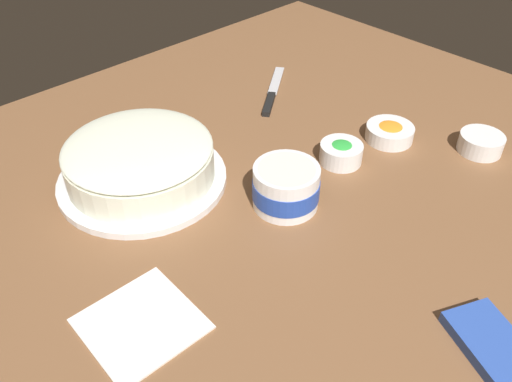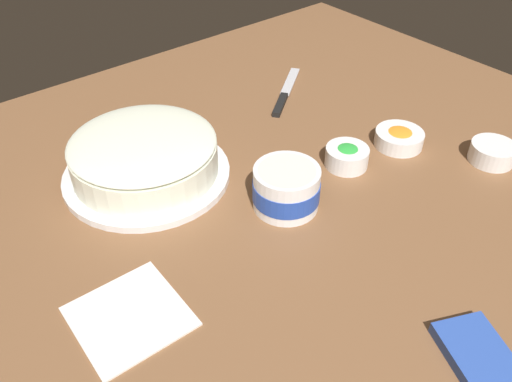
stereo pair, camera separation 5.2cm
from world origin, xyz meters
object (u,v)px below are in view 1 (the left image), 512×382
(frosted_cake, at_px, (140,163))
(sprinkle_bowl_green, at_px, (341,152))
(frosting_tub, at_px, (286,186))
(sprinkle_bowl_pink, at_px, (481,143))
(sprinkle_bowl_orange, at_px, (390,132))
(spreading_knife, at_px, (272,94))
(paper_napkin, at_px, (141,323))
(candy_box_lower, at_px, (494,347))

(frosted_cake, height_order, sprinkle_bowl_green, frosted_cake)
(frosting_tub, bearing_deg, sprinkle_bowl_pink, 69.03)
(frosted_cake, bearing_deg, sprinkle_bowl_orange, 63.00)
(sprinkle_bowl_orange, bearing_deg, frosting_tub, -90.75)
(spreading_knife, bearing_deg, frosted_cake, -80.75)
(sprinkle_bowl_pink, distance_m, paper_napkin, 0.75)
(frosting_tub, xyz_separation_m, sprinkle_bowl_green, (-0.02, 0.17, -0.02))
(sprinkle_bowl_orange, relative_size, paper_napkin, 0.66)
(frosting_tub, distance_m, sprinkle_bowl_green, 0.18)
(frosting_tub, distance_m, spreading_knife, 0.40)
(paper_napkin, bearing_deg, candy_box_lower, 41.21)
(frosting_tub, relative_size, sprinkle_bowl_pink, 1.35)
(frosting_tub, xyz_separation_m, spreading_knife, (-0.30, 0.26, -0.03))
(frosted_cake, height_order, sprinkle_bowl_pink, frosted_cake)
(spreading_knife, distance_m, sprinkle_bowl_green, 0.29)
(sprinkle_bowl_orange, distance_m, paper_napkin, 0.65)
(sprinkle_bowl_green, bearing_deg, paper_napkin, -83.57)
(sprinkle_bowl_orange, height_order, sprinkle_bowl_pink, sprinkle_bowl_pink)
(frosted_cake, bearing_deg, paper_napkin, -34.71)
(sprinkle_bowl_orange, relative_size, sprinkle_bowl_pink, 1.12)
(sprinkle_bowl_green, xyz_separation_m, candy_box_lower, (0.42, -0.19, -0.01))
(paper_napkin, bearing_deg, sprinkle_bowl_orange, 93.32)
(sprinkle_bowl_orange, bearing_deg, paper_napkin, -86.68)
(frosting_tub, relative_size, sprinkle_bowl_green, 1.41)
(frosting_tub, bearing_deg, candy_box_lower, -2.58)
(frosting_tub, height_order, paper_napkin, frosting_tub)
(sprinkle_bowl_pink, xyz_separation_m, candy_box_lower, (0.25, -0.43, -0.01))
(sprinkle_bowl_orange, xyz_separation_m, paper_napkin, (0.04, -0.64, -0.01))
(sprinkle_bowl_orange, bearing_deg, spreading_knife, -171.07)
(frosting_tub, height_order, spreading_knife, frosting_tub)
(frosted_cake, distance_m, sprinkle_bowl_orange, 0.51)
(paper_napkin, bearing_deg, sprinkle_bowl_pink, 81.23)
(frosted_cake, distance_m, sprinkle_bowl_green, 0.39)
(candy_box_lower, bearing_deg, frosting_tub, -158.19)
(frosted_cake, height_order, spreading_knife, frosted_cake)
(spreading_knife, relative_size, candy_box_lower, 1.49)
(frosted_cake, relative_size, sprinkle_bowl_orange, 3.18)
(sprinkle_bowl_orange, xyz_separation_m, sprinkle_bowl_pink, (0.15, 0.10, 0.00))
(sprinkle_bowl_green, distance_m, paper_napkin, 0.51)
(sprinkle_bowl_orange, relative_size, candy_box_lower, 0.73)
(sprinkle_bowl_orange, bearing_deg, sprinkle_bowl_pink, 32.82)
(frosted_cake, xyz_separation_m, sprinkle_bowl_pink, (0.39, 0.56, -0.02))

